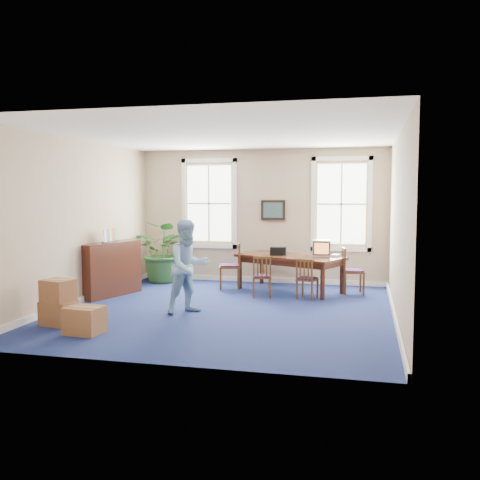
% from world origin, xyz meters
% --- Properties ---
extents(floor, '(6.50, 6.50, 0.00)m').
position_xyz_m(floor, '(0.00, 0.00, 0.00)').
color(floor, navy).
rests_on(floor, ground).
extents(ceiling, '(6.50, 6.50, 0.00)m').
position_xyz_m(ceiling, '(0.00, 0.00, 3.20)').
color(ceiling, white).
rests_on(ceiling, ground).
extents(wall_back, '(6.50, 0.00, 6.50)m').
position_xyz_m(wall_back, '(0.00, 3.25, 1.60)').
color(wall_back, tan).
rests_on(wall_back, ground).
extents(wall_front, '(6.50, 0.00, 6.50)m').
position_xyz_m(wall_front, '(0.00, -3.25, 1.60)').
color(wall_front, tan).
rests_on(wall_front, ground).
extents(wall_left, '(0.00, 6.50, 6.50)m').
position_xyz_m(wall_left, '(-3.00, 0.00, 1.60)').
color(wall_left, tan).
rests_on(wall_left, ground).
extents(wall_right, '(0.00, 6.50, 6.50)m').
position_xyz_m(wall_right, '(3.00, 0.00, 1.60)').
color(wall_right, tan).
rests_on(wall_right, ground).
extents(baseboard_back, '(6.00, 0.04, 0.12)m').
position_xyz_m(baseboard_back, '(0.00, 3.22, 0.06)').
color(baseboard_back, white).
rests_on(baseboard_back, ground).
extents(baseboard_left, '(0.04, 6.50, 0.12)m').
position_xyz_m(baseboard_left, '(-2.97, 0.00, 0.06)').
color(baseboard_left, white).
rests_on(baseboard_left, ground).
extents(baseboard_right, '(0.04, 6.50, 0.12)m').
position_xyz_m(baseboard_right, '(2.97, 0.00, 0.06)').
color(baseboard_right, white).
rests_on(baseboard_right, ground).
extents(window_left, '(1.40, 0.12, 2.20)m').
position_xyz_m(window_left, '(-1.30, 3.23, 1.90)').
color(window_left, white).
rests_on(window_left, ground).
extents(window_right, '(1.40, 0.12, 2.20)m').
position_xyz_m(window_right, '(1.90, 3.23, 1.90)').
color(window_right, white).
rests_on(window_right, ground).
extents(wall_picture, '(0.58, 0.06, 0.48)m').
position_xyz_m(wall_picture, '(0.30, 3.20, 1.75)').
color(wall_picture, black).
rests_on(wall_picture, ground).
extents(conference_table, '(2.54, 1.92, 0.79)m').
position_xyz_m(conference_table, '(0.85, 2.19, 0.39)').
color(conference_table, '#431E11').
rests_on(conference_table, ground).
extents(crt_tv, '(0.42, 0.45, 0.35)m').
position_xyz_m(crt_tv, '(1.53, 2.24, 0.96)').
color(crt_tv, '#B7B7BC').
rests_on(crt_tv, conference_table).
extents(game_console, '(0.21, 0.24, 0.05)m').
position_xyz_m(game_console, '(1.85, 2.19, 0.81)').
color(game_console, white).
rests_on(game_console, conference_table).
extents(equipment_bag, '(0.37, 0.25, 0.18)m').
position_xyz_m(equipment_bag, '(0.59, 2.24, 0.88)').
color(equipment_bag, black).
rests_on(equipment_bag, conference_table).
extents(chair_near_left, '(0.47, 0.47, 0.87)m').
position_xyz_m(chair_near_left, '(0.38, 1.40, 0.43)').
color(chair_near_left, brown).
rests_on(chair_near_left, ground).
extents(chair_near_right, '(0.46, 0.46, 0.83)m').
position_xyz_m(chair_near_right, '(1.32, 1.40, 0.42)').
color(chair_near_right, brown).
rests_on(chair_near_right, ground).
extents(chair_end_left, '(0.58, 0.58, 1.04)m').
position_xyz_m(chair_end_left, '(-0.52, 2.19, 0.52)').
color(chair_end_left, brown).
rests_on(chair_end_left, ground).
extents(chair_end_right, '(0.52, 0.52, 0.99)m').
position_xyz_m(chair_end_right, '(2.22, 2.19, 0.50)').
color(chair_end_right, brown).
rests_on(chair_end_right, ground).
extents(man, '(1.02, 1.03, 1.68)m').
position_xyz_m(man, '(-0.62, -0.38, 0.84)').
color(man, '#8BB7DB').
rests_on(man, ground).
extents(credenza, '(0.85, 1.54, 1.16)m').
position_xyz_m(credenza, '(-2.75, 0.78, 0.58)').
color(credenza, '#431E11').
rests_on(credenza, ground).
extents(brochure_rack, '(0.19, 0.70, 0.30)m').
position_xyz_m(brochure_rack, '(-2.73, 0.78, 1.31)').
color(brochure_rack, '#99999E').
rests_on(brochure_rack, credenza).
extents(potted_plant, '(1.60, 1.48, 1.48)m').
position_xyz_m(potted_plant, '(-2.26, 2.66, 0.74)').
color(potted_plant, '#265322').
rests_on(potted_plant, ground).
extents(cardboard_boxes, '(1.60, 1.60, 0.79)m').
position_xyz_m(cardboard_boxes, '(-2.21, -1.60, 0.39)').
color(cardboard_boxes, '#9F683E').
rests_on(cardboard_boxes, ground).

